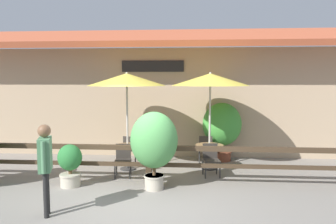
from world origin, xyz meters
name	(u,v)px	position (x,y,z in m)	size (l,w,h in m)	color
ground_plane	(142,199)	(0.00, 0.00, 0.00)	(60.00, 60.00, 0.00)	gray
building_facade	(161,92)	(0.00, 4.10, 2.16)	(14.28, 1.49, 4.23)	tan
patio_railing	(149,156)	(0.00, 1.05, 0.70)	(10.40, 0.14, 0.95)	#3D2D1E
patio_umbrella_near	(127,80)	(-0.77, 2.28, 2.56)	(2.20, 2.20, 2.77)	#B7B2A8
dining_table_near	(128,150)	(-0.77, 2.28, 0.55)	(0.80, 0.80, 0.70)	olive
chair_near_streetside	(123,159)	(-0.76, 1.60, 0.48)	(0.47, 0.47, 0.85)	#332D28
chair_near_wallside	(131,148)	(-0.81, 2.97, 0.48)	(0.50, 0.50, 0.85)	#332D28
patio_umbrella_middle	(210,80)	(1.55, 2.52, 2.56)	(2.20, 2.20, 2.77)	#B7B2A8
dining_table_middle	(209,150)	(1.55, 2.52, 0.55)	(0.80, 0.80, 0.70)	olive
chair_middle_streetside	(211,158)	(1.56, 1.83, 0.48)	(0.48, 0.48, 0.85)	#332D28
chair_middle_wallside	(206,148)	(1.47, 3.21, 0.48)	(0.43, 0.43, 0.85)	#332D28
potted_plant_tall_tropical	(154,142)	(0.18, 0.65, 1.12)	(1.10, 0.99, 1.82)	#B7AD99
potted_plant_broad_leaf	(70,164)	(-1.85, 0.69, 0.55)	(0.58, 0.52, 1.02)	#B7AD99
potted_plant_corner_fern	(222,126)	(1.99, 3.55, 1.10)	(1.22, 1.10, 1.84)	brown
pedestrian	(45,158)	(-1.64, -1.03, 1.11)	(0.35, 0.58, 1.73)	black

